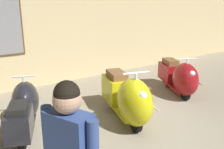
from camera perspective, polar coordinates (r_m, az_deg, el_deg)
ground_plane at (r=4.61m, az=9.59°, el=-14.21°), size 60.00×60.00×0.00m
showroom_back_wall at (r=7.42m, az=-12.43°, el=10.77°), size 18.00×0.24×3.30m
scooter_0 at (r=4.96m, az=-19.06°, el=-6.98°), size 1.04×1.62×0.96m
scooter_1 at (r=4.92m, az=3.67°, el=-5.31°), size 1.02×1.92×1.13m
scooter_2 at (r=6.58m, az=14.95°, el=-0.63°), size 1.11×1.73×1.03m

